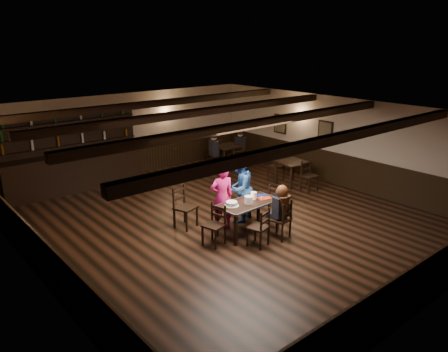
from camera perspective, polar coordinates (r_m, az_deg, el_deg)
ground at (r=10.97m, az=0.23°, el=-5.84°), size 10.00×10.00×0.00m
room_shell at (r=10.44m, az=0.15°, el=3.07°), size 9.02×10.02×2.71m
dining_table at (r=10.11m, az=3.16°, el=-3.90°), size 1.52×0.80×0.75m
chair_near_left at (r=9.51m, az=4.90°, el=-6.38°), size 0.50×0.48×0.87m
chair_near_right at (r=9.91m, az=7.73°, el=-5.30°), size 0.51×0.49×0.91m
chair_end_left at (r=9.62m, az=-1.06°, el=-5.91°), size 0.49×0.50×0.91m
chair_end_right at (r=10.90m, az=7.01°, el=-3.11°), size 0.45×0.47×0.92m
chair_far_pushed at (r=10.49m, az=-5.43°, el=-3.61°), size 0.57×0.56×1.00m
woman_pink at (r=10.26m, az=-0.26°, el=-2.78°), size 0.66×0.53×1.58m
man_blue at (r=10.68m, az=2.02°, el=-1.64°), size 1.00×0.90×1.69m
seated_person at (r=9.82m, az=7.48°, el=-3.59°), size 0.34×0.52×0.84m
cake at (r=9.83m, az=1.00°, el=-3.67°), size 0.33×0.33×0.10m
plate_stack_a at (r=9.97m, az=3.22°, el=-3.13°), size 0.19×0.19×0.18m
plate_stack_b at (r=10.26m, az=3.89°, el=-2.55°), size 0.14×0.14×0.17m
tea_light at (r=10.12m, az=2.98°, el=-3.19°), size 0.04×0.04×0.06m
salt_shaker at (r=10.24m, az=4.89°, el=-2.90°), size 0.03×0.03×0.08m
pepper_shaker at (r=10.27m, az=4.91°, el=-2.83°), size 0.03×0.03×0.08m
drink_glass at (r=10.37m, az=3.82°, el=-2.51°), size 0.07×0.07×0.10m
menu_red at (r=10.37m, az=5.31°, el=-2.85°), size 0.35×0.27×0.00m
menu_blue at (r=10.54m, az=4.89°, el=-2.49°), size 0.32×0.29×0.00m
bar_counter at (r=13.72m, az=-18.95°, el=1.24°), size 4.38×0.70×2.20m
back_table_a at (r=13.56m, az=8.93°, el=1.49°), size 0.92×0.92×0.75m
back_table_b at (r=15.37m, az=0.44°, el=3.62°), size 0.98×0.98×0.75m
bg_patron_left at (r=15.04m, az=-1.33°, el=4.10°), size 0.33×0.43×0.78m
bg_patron_right at (r=15.84m, az=2.12°, el=4.66°), size 0.29×0.39×0.71m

